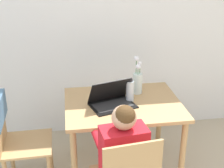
# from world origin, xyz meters

# --- Properties ---
(wall_back) EXTENTS (6.40, 0.05, 2.50)m
(wall_back) POSITION_xyz_m (0.00, 2.23, 1.25)
(wall_back) COLOR white
(wall_back) RESTS_ON ground_plane
(dining_table) EXTENTS (0.98, 0.76, 0.70)m
(dining_table) POSITION_xyz_m (-0.04, 1.42, 0.61)
(dining_table) COLOR tan
(dining_table) RESTS_ON ground_plane
(chair_spare) EXTENTS (0.44, 0.41, 0.86)m
(chair_spare) POSITION_xyz_m (-0.98, 1.33, 0.58)
(chair_spare) COLOR tan
(chair_spare) RESTS_ON ground_plane
(person_seated) EXTENTS (0.36, 0.45, 1.01)m
(person_seated) POSITION_xyz_m (-0.16, 0.84, 0.62)
(person_seated) COLOR red
(person_seated) RESTS_ON ground_plane
(laptop) EXTENTS (0.42, 0.34, 0.22)m
(laptop) POSITION_xyz_m (-0.14, 1.39, 0.75)
(laptop) COLOR black
(laptop) RESTS_ON dining_table
(flower_vase) EXTENTS (0.09, 0.09, 0.35)m
(flower_vase) POSITION_xyz_m (0.12, 1.60, 0.82)
(flower_vase) COLOR silver
(flower_vase) RESTS_ON dining_table
(water_bottle) EXTENTS (0.07, 0.07, 0.20)m
(water_bottle) POSITION_xyz_m (0.02, 1.45, 0.80)
(water_bottle) COLOR silver
(water_bottle) RESTS_ON dining_table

